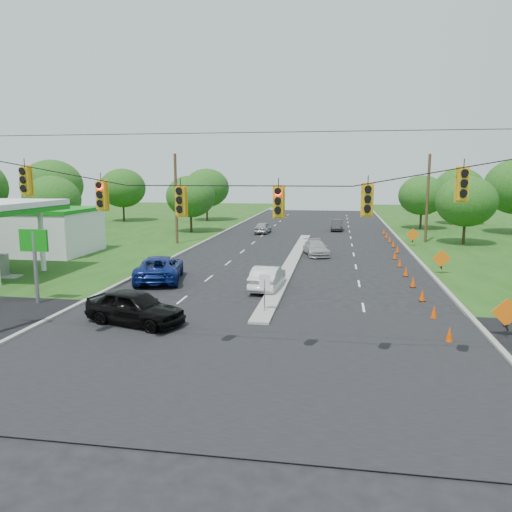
% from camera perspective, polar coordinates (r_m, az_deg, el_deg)
% --- Properties ---
extents(ground, '(160.00, 160.00, 0.00)m').
position_cam_1_polar(ground, '(19.77, -1.61, -11.40)').
color(ground, black).
rests_on(ground, ground).
extents(cross_street, '(160.00, 14.00, 0.02)m').
position_cam_1_polar(cross_street, '(19.77, -1.61, -11.40)').
color(cross_street, black).
rests_on(cross_street, ground).
extents(curb_left, '(0.25, 110.00, 0.16)m').
position_cam_1_polar(curb_left, '(50.53, -6.41, 1.32)').
color(curb_left, gray).
rests_on(curb_left, ground).
extents(curb_right, '(0.25, 110.00, 0.16)m').
position_cam_1_polar(curb_right, '(49.09, 16.93, 0.74)').
color(curb_right, gray).
rests_on(curb_right, ground).
extents(median, '(1.00, 34.00, 0.18)m').
position_cam_1_polar(median, '(39.93, 4.11, -0.78)').
color(median, gray).
rests_on(median, ground).
extents(median_sign, '(0.55, 0.06, 2.05)m').
position_cam_1_polar(median_sign, '(25.03, 0.98, -3.44)').
color(median_sign, gray).
rests_on(median_sign, ground).
extents(signal_span, '(25.60, 0.32, 9.00)m').
position_cam_1_polar(signal_span, '(17.64, -2.47, 2.73)').
color(signal_span, '#422D1C').
rests_on(signal_span, ground).
extents(utility_pole_far_left, '(0.28, 0.28, 9.00)m').
position_cam_1_polar(utility_pole_far_left, '(50.81, -9.13, 6.41)').
color(utility_pole_far_left, '#422D1C').
rests_on(utility_pole_far_left, ground).
extents(utility_pole_far_right, '(0.28, 0.28, 9.00)m').
position_cam_1_polar(utility_pole_far_right, '(53.96, 19.01, 6.19)').
color(utility_pole_far_right, '#422D1C').
rests_on(utility_pole_far_right, ground).
extents(gas_station, '(18.40, 19.70, 5.20)m').
position_cam_1_polar(gas_station, '(47.25, -25.87, 3.04)').
color(gas_station, white).
rests_on(gas_station, ground).
extents(cone_0, '(0.32, 0.32, 0.70)m').
position_cam_1_polar(cone_0, '(22.67, 21.24, -8.37)').
color(cone_0, '#E84300').
rests_on(cone_0, ground).
extents(cone_1, '(0.32, 0.32, 0.70)m').
position_cam_1_polar(cone_1, '(25.97, 19.67, -6.05)').
color(cone_1, '#E84300').
rests_on(cone_1, ground).
extents(cone_2, '(0.32, 0.32, 0.70)m').
position_cam_1_polar(cone_2, '(29.31, 18.47, -4.26)').
color(cone_2, '#E84300').
rests_on(cone_2, ground).
extents(cone_3, '(0.32, 0.32, 0.70)m').
position_cam_1_polar(cone_3, '(32.69, 17.52, -2.83)').
color(cone_3, '#E84300').
rests_on(cone_3, ground).
extents(cone_4, '(0.32, 0.32, 0.70)m').
position_cam_1_polar(cone_4, '(36.09, 16.75, -1.68)').
color(cone_4, '#E84300').
rests_on(cone_4, ground).
extents(cone_5, '(0.32, 0.32, 0.70)m').
position_cam_1_polar(cone_5, '(39.50, 16.12, -0.72)').
color(cone_5, '#E84300').
rests_on(cone_5, ground).
extents(cone_6, '(0.32, 0.32, 0.70)m').
position_cam_1_polar(cone_6, '(42.93, 15.59, 0.09)').
color(cone_6, '#E84300').
rests_on(cone_6, ground).
extents(cone_7, '(0.32, 0.32, 0.70)m').
position_cam_1_polar(cone_7, '(46.44, 15.87, 0.75)').
color(cone_7, '#E84300').
rests_on(cone_7, ground).
extents(cone_8, '(0.32, 0.32, 0.70)m').
position_cam_1_polar(cone_8, '(49.88, 15.42, 1.35)').
color(cone_8, '#E84300').
rests_on(cone_8, ground).
extents(cone_9, '(0.32, 0.32, 0.70)m').
position_cam_1_polar(cone_9, '(53.34, 15.04, 1.86)').
color(cone_9, '#E84300').
rests_on(cone_9, ground).
extents(cone_10, '(0.32, 0.32, 0.70)m').
position_cam_1_polar(cone_10, '(56.79, 14.70, 2.32)').
color(cone_10, '#E84300').
rests_on(cone_10, ground).
extents(cone_11, '(0.32, 0.32, 0.70)m').
position_cam_1_polar(cone_11, '(60.26, 14.40, 2.72)').
color(cone_11, '#E84300').
rests_on(cone_11, ground).
extents(work_sign_0, '(1.27, 0.58, 1.37)m').
position_cam_1_polar(work_sign_0, '(24.04, 26.74, -5.90)').
color(work_sign_0, black).
rests_on(work_sign_0, ground).
extents(work_sign_1, '(1.27, 0.58, 1.37)m').
position_cam_1_polar(work_sign_1, '(37.34, 20.43, -0.35)').
color(work_sign_1, black).
rests_on(work_sign_1, ground).
extents(work_sign_2, '(1.27, 0.58, 1.37)m').
position_cam_1_polar(work_sign_2, '(51.01, 17.48, 2.26)').
color(work_sign_2, black).
rests_on(work_sign_2, ground).
extents(tree_2, '(5.88, 5.88, 6.86)m').
position_cam_1_polar(tree_2, '(56.55, -22.29, 5.95)').
color(tree_2, black).
rests_on(tree_2, ground).
extents(tree_3, '(7.56, 7.56, 8.82)m').
position_cam_1_polar(tree_3, '(68.16, -22.28, 7.46)').
color(tree_3, black).
rests_on(tree_3, ground).
extents(tree_4, '(6.72, 6.72, 7.84)m').
position_cam_1_polar(tree_4, '(76.94, -14.99, 7.51)').
color(tree_4, black).
rests_on(tree_4, ground).
extents(tree_5, '(5.88, 5.88, 6.86)m').
position_cam_1_polar(tree_5, '(60.79, -7.49, 6.76)').
color(tree_5, black).
rests_on(tree_5, ground).
extents(tree_6, '(6.72, 6.72, 7.84)m').
position_cam_1_polar(tree_6, '(75.74, -5.66, 7.76)').
color(tree_6, black).
rests_on(tree_6, ground).
extents(tree_9, '(5.88, 5.88, 6.86)m').
position_cam_1_polar(tree_9, '(53.68, 22.88, 5.77)').
color(tree_9, black).
rests_on(tree_9, ground).
extents(tree_11, '(6.72, 6.72, 7.84)m').
position_cam_1_polar(tree_11, '(75.00, 22.20, 7.10)').
color(tree_11, black).
rests_on(tree_11, ground).
extents(tree_12, '(5.88, 5.88, 6.86)m').
position_cam_1_polar(tree_12, '(67.02, 18.44, 6.59)').
color(tree_12, black).
rests_on(tree_12, ground).
extents(black_sedan, '(5.24, 3.29, 1.66)m').
position_cam_1_polar(black_sedan, '(24.14, -13.67, -5.73)').
color(black_sedan, black).
rests_on(black_sedan, ground).
extents(white_sedan, '(1.80, 4.55, 1.47)m').
position_cam_1_polar(white_sedan, '(30.58, 1.32, -2.48)').
color(white_sedan, silver).
rests_on(white_sedan, ground).
extents(blue_pickup, '(4.11, 6.55, 1.69)m').
position_cam_1_polar(blue_pickup, '(33.63, -10.97, -1.38)').
color(blue_pickup, navy).
rests_on(blue_pickup, ground).
extents(silver_car_far, '(2.73, 4.71, 1.28)m').
position_cam_1_polar(silver_car_far, '(43.70, 6.88, 0.91)').
color(silver_car_far, '#9F9F9F').
rests_on(silver_car_far, ground).
extents(silver_car_oncoming, '(1.85, 4.02, 1.34)m').
position_cam_1_polar(silver_car_oncoming, '(59.58, 0.78, 3.24)').
color(silver_car_oncoming, '#9A9A9A').
rests_on(silver_car_oncoming, ground).
extents(dark_car_receding, '(1.45, 4.10, 1.35)m').
position_cam_1_polar(dark_car_receding, '(63.33, 9.21, 3.49)').
color(dark_car_receding, '#2A2A2A').
rests_on(dark_car_receding, ground).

